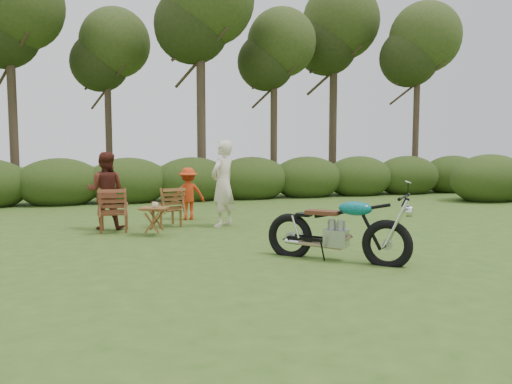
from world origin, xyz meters
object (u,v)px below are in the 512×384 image
object	(u,v)px
side_table	(154,221)
child	(188,219)
lawn_chair_right	(167,226)
adult_b	(107,229)
motorcycle	(336,260)
cup	(155,205)
lawn_chair_left	(114,232)
adult_a	(223,226)

from	to	relation	value
side_table	child	size ratio (longest dim) A/B	0.45
lawn_chair_right	adult_b	distance (m)	1.26
motorcycle	cup	xyz separation A→B (m)	(-2.40, 2.99, 0.60)
lawn_chair_right	cup	bearing A→B (deg)	52.70
motorcycle	side_table	bearing A→B (deg)	172.78
lawn_chair_left	side_table	world-z (taller)	side_table
child	adult_a	bearing A→B (deg)	111.36
lawn_chair_left	adult_b	distance (m)	0.42
lawn_chair_right	adult_a	xyz separation A→B (m)	(1.16, -0.34, 0.00)
lawn_chair_left	adult_a	distance (m)	2.28
motorcycle	child	xyz separation A→B (m)	(-1.43, 4.90, 0.00)
side_table	adult_b	distance (m)	1.41
motorcycle	side_table	size ratio (longest dim) A/B	3.85
child	lawn_chair_left	bearing A→B (deg)	33.51
motorcycle	cup	world-z (taller)	cup
adult_b	child	xyz separation A→B (m)	(1.87, 0.87, 0.00)
lawn_chair_right	adult_a	world-z (taller)	adult_a
lawn_chair_left	adult_a	bearing A→B (deg)	-174.65
lawn_chair_left	side_table	bearing A→B (deg)	142.44
lawn_chair_right	child	xyz separation A→B (m)	(0.61, 0.89, 0.00)
motorcycle	adult_a	bearing A→B (deg)	147.15
motorcycle	lawn_chair_right	distance (m)	4.50
side_table	child	xyz separation A→B (m)	(0.99, 1.93, -0.28)
adult_a	adult_b	distance (m)	2.45
lawn_chair_right	cup	xyz separation A→B (m)	(-0.35, -1.02, 0.60)
motorcycle	cup	size ratio (longest dim) A/B	17.86
motorcycle	adult_a	size ratio (longest dim) A/B	1.15
motorcycle	child	bearing A→B (deg)	149.89
motorcycle	child	distance (m)	5.11
motorcycle	side_table	xyz separation A→B (m)	(-2.42, 2.97, 0.28)
lawn_chair_left	motorcycle	bearing A→B (deg)	135.72
adult_a	cup	bearing A→B (deg)	-16.22
side_table	adult_b	bearing A→B (deg)	129.63
lawn_chair_left	cup	distance (m)	1.17
adult_a	child	xyz separation A→B (m)	(-0.55, 1.24, 0.00)
adult_b	cup	bearing A→B (deg)	146.22
motorcycle	lawn_chair_right	size ratio (longest dim) A/B	2.51
side_table	cup	bearing A→B (deg)	34.78
lawn_chair_left	child	world-z (taller)	child
adult_b	motorcycle	bearing A→B (deg)	144.64
cup	motorcycle	bearing A→B (deg)	-51.27
cup	adult_b	distance (m)	1.51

